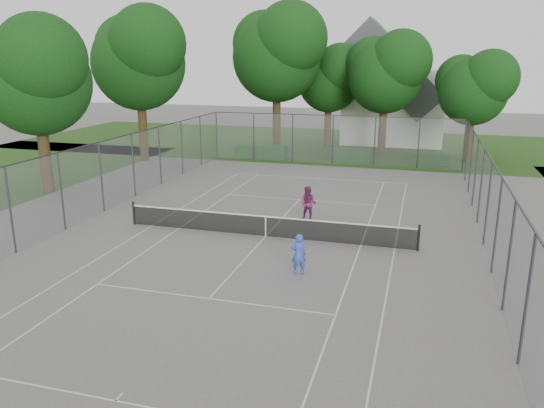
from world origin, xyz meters
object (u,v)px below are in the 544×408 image
(tennis_net, at_px, (266,225))
(house, at_px, (395,94))
(girl_player, at_px, (299,254))
(woman_player, at_px, (308,204))

(tennis_net, xyz_separation_m, house, (3.53, 28.66, 3.82))
(girl_player, bearing_deg, house, -110.75)
(tennis_net, relative_size, girl_player, 8.54)
(girl_player, bearing_deg, woman_player, -99.43)
(house, height_order, woman_player, house)
(woman_player, bearing_deg, house, 92.34)
(house, height_order, girl_player, house)
(house, bearing_deg, woman_player, -94.96)
(tennis_net, bearing_deg, house, 82.99)
(tennis_net, height_order, girl_player, girl_player)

